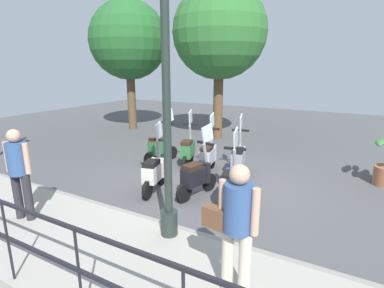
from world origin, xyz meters
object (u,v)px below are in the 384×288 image
object	(u,v)px
tree_distant	(220,32)
tree_large	(129,41)
scooter_far_2	(188,149)
scooter_far_0	(238,157)
scooter_near_1	(197,175)
pedestrian_distant	(19,168)
lamp_post_near	(167,115)
scooter_far_3	(161,146)
pedestrian_with_bag	(236,221)
scooter_near_0	(231,184)
scooter_near_2	(154,171)
scooter_far_1	(208,155)

from	to	relation	value
tree_distant	tree_large	bearing A→B (deg)	92.06
scooter_far_2	scooter_far_0	bearing A→B (deg)	-109.15
scooter_near_1	pedestrian_distant	bearing A→B (deg)	154.83
tree_distant	scooter_far_0	world-z (taller)	tree_distant
lamp_post_near	pedestrian_distant	world-z (taller)	lamp_post_near
scooter_near_1	scooter_far_3	bearing A→B (deg)	65.55
pedestrian_with_bag	scooter_far_3	xyz separation A→B (m)	(4.04, 3.81, -0.60)
lamp_post_near	tree_large	distance (m)	9.40
tree_large	scooter_far_0	size ratio (longest dim) A/B	3.51
scooter_near_0	scooter_far_0	world-z (taller)	same
lamp_post_near	scooter_near_2	world-z (taller)	lamp_post_near
pedestrian_distant	scooter_near_2	world-z (taller)	pedestrian_distant
tree_distant	scooter_near_0	world-z (taller)	tree_distant
scooter_near_2	scooter_far_1	bearing A→B (deg)	-30.39
tree_large	scooter_near_2	size ratio (longest dim) A/B	3.51
pedestrian_with_bag	scooter_near_2	xyz separation A→B (m)	(2.22, 2.72, -0.60)
tree_large	scooter_near_1	bearing A→B (deg)	-130.21
tree_large	scooter_far_2	bearing A→B (deg)	-124.98
lamp_post_near	scooter_near_2	size ratio (longest dim) A/B	2.79
scooter_near_1	scooter_far_0	bearing A→B (deg)	2.08
pedestrian_with_bag	tree_large	bearing A→B (deg)	54.46
scooter_far_2	scooter_far_3	distance (m)	0.86
pedestrian_distant	scooter_near_2	xyz separation A→B (m)	(2.30, -1.10, -0.60)
tree_large	scooter_far_1	size ratio (longest dim) A/B	3.51
scooter_near_1	scooter_far_2	world-z (taller)	same
pedestrian_distant	scooter_far_3	xyz separation A→B (m)	(4.11, -0.01, -0.60)
tree_large	tree_distant	world-z (taller)	tree_distant
pedestrian_distant	scooter_far_0	distance (m)	4.82
pedestrian_with_bag	tree_large	world-z (taller)	tree_large
scooter_near_1	scooter_far_1	distance (m)	1.49
scooter_far_2	scooter_far_3	world-z (taller)	same
scooter_near_2	scooter_far_3	world-z (taller)	same
pedestrian_distant	scooter_far_0	xyz separation A→B (m)	(4.16, -2.36, -0.60)
pedestrian_with_bag	scooter_far_3	world-z (taller)	pedestrian_with_bag
lamp_post_near	pedestrian_distant	distance (m)	2.77
pedestrian_with_bag	tree_distant	size ratio (longest dim) A/B	0.28
pedestrian_with_bag	scooter_near_2	bearing A→B (deg)	59.38
scooter_near_2	scooter_far_2	world-z (taller)	same
scooter_near_0	scooter_far_0	xyz separation A→B (m)	(1.73, 0.49, 0.00)
pedestrian_with_bag	tree_distant	bearing A→B (deg)	33.99
lamp_post_near	scooter_far_2	xyz separation A→B (m)	(3.44, 1.61, -1.57)
scooter_far_0	scooter_far_2	size ratio (longest dim) A/B	1.00
pedestrian_with_bag	tree_large	distance (m)	11.02
scooter_far_1	tree_large	bearing A→B (deg)	47.19
pedestrian_distant	scooter_far_1	size ratio (longest dim) A/B	1.03
tree_distant	pedestrian_with_bag	bearing A→B (deg)	-154.58
tree_distant	scooter_near_1	size ratio (longest dim) A/B	3.64
pedestrian_distant	tree_large	world-z (taller)	tree_large
scooter_near_2	scooter_far_0	bearing A→B (deg)	-47.61
scooter_near_2	scooter_far_3	size ratio (longest dim) A/B	1.00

